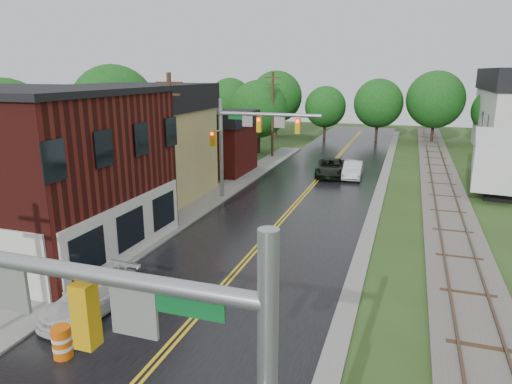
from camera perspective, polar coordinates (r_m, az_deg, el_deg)
The scene contains 20 objects.
main_road at distance 34.99m, azimuth 6.16°, elevation -0.23°, with size 10.00×90.00×0.02m, color black.
curb_right at distance 39.14m, azimuth 15.51°, elevation 0.93°, with size 0.80×70.00×0.12m, color gray.
sidewalk_left at distance 32.34m, azimuth -6.60°, elevation -1.51°, with size 2.40×50.00×0.12m, color gray.
brick_building at distance 27.09m, azimuth -28.35°, elevation 2.62°, with size 14.30×10.30×8.30m.
yellow_house at distance 34.73m, azimuth -13.27°, elevation 4.75°, with size 8.00×7.00×6.40m, color tan.
darkred_building at distance 42.27m, azimuth -5.64°, elevation 5.46°, with size 7.00×6.00×4.40m, color #3F0F0C.
railroad at distance 39.18m, azimuth 22.23°, elevation 0.53°, with size 3.20×80.00×0.30m.
traffic_signal_near at distance 7.45m, azimuth -15.35°, elevation -19.09°, with size 7.34×0.30×7.20m.
traffic_signal_far at distance 32.11m, azimuth -0.88°, elevation 7.55°, with size 7.34×0.43×7.20m.
utility_pole_b at distance 28.98m, azimuth -10.47°, elevation 6.00°, with size 1.80×0.28×9.00m.
utility_pole_c at distance 49.25m, azimuth 2.08°, elevation 9.80°, with size 1.80×0.28×9.00m.
tree_left_a at distance 36.94m, azimuth -28.75°, elevation 6.92°, with size 6.80×6.80×8.67m.
tree_left_b at distance 43.07m, azimuth -17.21°, elevation 9.76°, with size 7.60×7.60×9.69m.
tree_left_c at distance 48.00m, azimuth -7.55°, elevation 9.30°, with size 6.00×6.00×7.65m.
tree_left_e at distance 51.65m, azimuth 0.48°, elevation 10.15°, with size 6.40×6.40×8.16m.
suv_dark at distance 41.05m, azimuth 9.31°, elevation 3.00°, with size 2.51×5.44×1.51m, color black.
sedan_silver at distance 40.62m, azimuth 12.01°, elevation 2.71°, with size 1.55×4.45×1.46m, color silver.
pickup_white at distance 19.08m, azimuth -19.98°, elevation -12.30°, with size 1.80×4.42×1.28m, color silver.
semi_trailer at distance 41.54m, azimuth 27.49°, elevation 3.95°, with size 4.30×13.26×4.06m.
construction_barrel at distance 16.80m, azimuth -23.07°, elevation -16.91°, with size 0.61×0.61×1.10m, color #D55809.
Camera 1 is at (7.13, -3.03, 9.07)m, focal length 32.00 mm.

